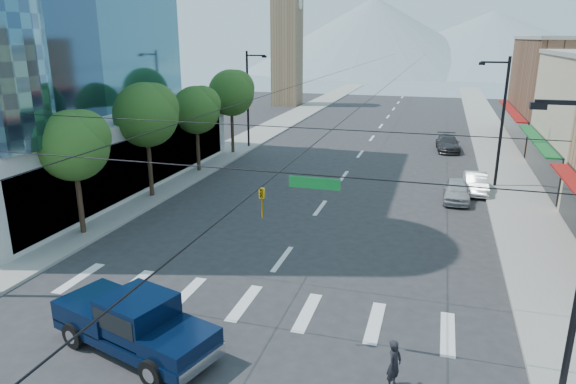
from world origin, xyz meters
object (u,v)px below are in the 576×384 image
object	(u,v)px
pickup_truck	(134,321)
parked_car_far	(448,143)
parked_car_near	(457,190)
pedestrian	(394,364)
parked_car_mid	(476,183)

from	to	relation	value
pickup_truck	parked_car_far	world-z (taller)	pickup_truck
pickup_truck	parked_car_near	world-z (taller)	pickup_truck
pickup_truck	pedestrian	size ratio (longest dim) A/B	4.08
pickup_truck	parked_car_near	size ratio (longest dim) A/B	1.58
pickup_truck	parked_car_near	bearing A→B (deg)	78.91
parked_car_mid	pickup_truck	bearing A→B (deg)	-119.56
pedestrian	parked_car_far	size ratio (longest dim) A/B	0.32
parked_car_far	parked_car_near	bearing A→B (deg)	-92.90
pedestrian	parked_car_mid	distance (m)	22.51
pedestrian	parked_car_near	xyz separation A→B (m)	(2.13, 19.98, -0.09)
pedestrian	parked_car_near	distance (m)	20.09
pickup_truck	parked_car_far	xyz separation A→B (m)	(10.17, 36.35, -0.37)
parked_car_near	parked_car_far	xyz separation A→B (m)	(-0.52, 15.85, 0.01)
pedestrian	parked_car_near	world-z (taller)	pedestrian
parked_car_mid	parked_car_far	size ratio (longest dim) A/B	0.83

